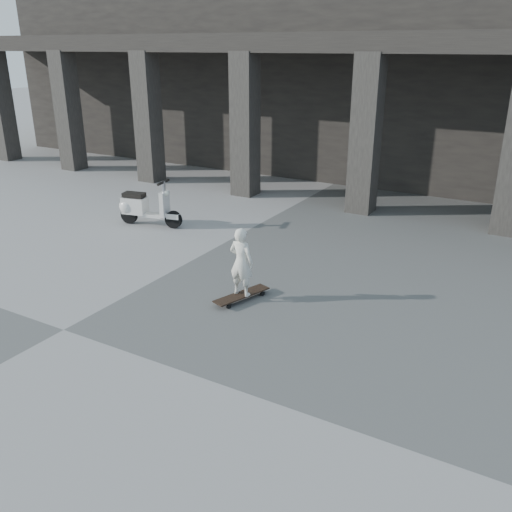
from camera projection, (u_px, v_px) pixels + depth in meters
The scene contains 5 objects.
ground at pixel (64, 330), 8.42m from camera, with size 90.00×90.00×0.00m, color #52514F.
colonnade at pixel (369, 80), 18.44m from camera, with size 28.00×8.82×6.00m.
longboard at pixel (242, 295), 9.38m from camera, with size 0.59×1.11×0.11m.
child at pixel (241, 262), 9.15m from camera, with size 0.44×0.29×1.20m, color silver.
scooter at pixel (140, 207), 13.22m from camera, with size 1.62×0.69×1.15m.
Camera 1 is at (6.29, -4.95, 4.12)m, focal length 38.00 mm.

